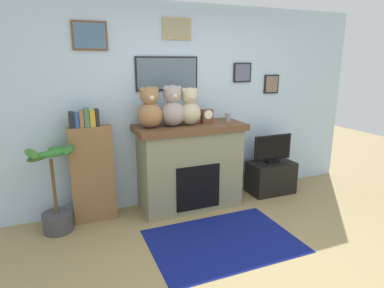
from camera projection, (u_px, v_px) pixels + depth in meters
ground_plane at (271, 277)px, 2.93m from camera, size 12.00×12.00×0.00m
back_wall at (188, 105)px, 4.40m from camera, size 5.20×0.15×2.60m
fireplace at (190, 166)px, 4.23m from camera, size 1.40×0.63×1.11m
bookshelf at (92, 170)px, 3.84m from camera, size 0.50×0.16×1.37m
potted_plant at (56, 197)px, 3.62m from camera, size 0.58×0.60×1.01m
tv_stand at (271, 177)px, 4.77m from camera, size 0.65×0.40×0.46m
television at (273, 149)px, 4.66m from camera, size 0.60×0.14×0.41m
area_rug at (223, 241)px, 3.51m from camera, size 1.56×1.10×0.01m
candle_jar at (228, 117)px, 4.26m from camera, size 0.07×0.07×0.11m
mantel_clock at (207, 116)px, 4.14m from camera, size 0.14×0.10×0.18m
teddy_bear_grey at (150, 109)px, 3.83m from camera, size 0.30×0.30×0.49m
teddy_bear_brown at (173, 108)px, 3.94m from camera, size 0.31×0.31×0.50m
teddy_bear_cream at (189, 108)px, 4.02m from camera, size 0.29×0.29×0.46m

